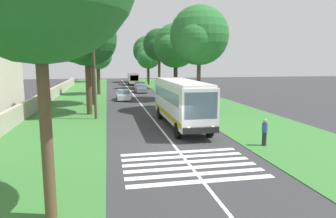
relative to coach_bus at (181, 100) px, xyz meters
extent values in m
plane|color=#333335|center=(-6.28, 1.80, -2.15)|extent=(160.00, 160.00, 0.00)
cube|color=#387533|center=(8.72, 10.00, -2.13)|extent=(120.00, 8.00, 0.04)
cube|color=#387533|center=(8.72, -6.40, -2.13)|extent=(120.00, 8.00, 0.04)
cube|color=silver|center=(8.72, 1.80, -2.14)|extent=(110.00, 0.16, 0.01)
cube|color=white|center=(-0.03, 0.00, -0.05)|extent=(11.00, 2.50, 2.90)
cube|color=slate|center=(0.27, 0.00, 0.48)|extent=(9.68, 2.54, 0.85)
cube|color=slate|center=(-5.49, 0.00, 0.30)|extent=(0.08, 2.20, 1.74)
cube|color=#B29E19|center=(-0.03, 0.00, -1.05)|extent=(10.78, 2.53, 0.36)
cube|color=white|center=(-0.03, 0.00, 1.49)|extent=(10.56, 2.30, 0.18)
cube|color=black|center=(-5.61, 0.00, -1.28)|extent=(0.16, 2.40, 0.40)
sphere|color=#F2EDCC|center=(-5.55, 0.80, -1.15)|extent=(0.24, 0.24, 0.24)
sphere|color=#F2EDCC|center=(-5.55, -0.81, -1.15)|extent=(0.24, 0.24, 0.24)
cylinder|color=black|center=(-3.93, 1.15, -1.60)|extent=(1.10, 0.32, 1.10)
cylinder|color=black|center=(3.47, 1.15, -1.60)|extent=(1.10, 0.32, 1.10)
cylinder|color=black|center=(-3.93, -1.15, -1.60)|extent=(1.10, 0.32, 1.10)
cylinder|color=black|center=(3.47, -1.15, -1.60)|extent=(1.10, 0.32, 1.10)
cube|color=silver|center=(-11.66, 1.80, -2.14)|extent=(0.45, 6.80, 0.01)
cube|color=silver|center=(-10.76, 1.80, -2.14)|extent=(0.45, 6.80, 0.01)
cube|color=silver|center=(-9.86, 1.80, -2.14)|extent=(0.45, 6.80, 0.01)
cube|color=silver|center=(-8.96, 1.80, -2.14)|extent=(0.45, 6.80, 0.01)
cube|color=silver|center=(-8.06, 1.80, -2.14)|extent=(0.45, 6.80, 0.01)
cube|color=silver|center=(-7.16, 1.80, -2.14)|extent=(0.45, 6.80, 0.01)
cube|color=silver|center=(18.20, 3.72, -1.62)|extent=(4.30, 1.75, 0.70)
cube|color=slate|center=(18.10, 3.72, -0.99)|extent=(2.00, 1.61, 0.55)
cylinder|color=black|center=(16.85, 4.50, -1.83)|extent=(0.64, 0.22, 0.64)
cylinder|color=black|center=(19.55, 4.50, -1.83)|extent=(0.64, 0.22, 0.64)
cylinder|color=black|center=(16.85, 2.94, -1.83)|extent=(0.64, 0.22, 0.64)
cylinder|color=black|center=(19.55, 2.94, -1.83)|extent=(0.64, 0.22, 0.64)
cube|color=gray|center=(28.00, 0.25, -1.62)|extent=(4.30, 1.75, 0.70)
cube|color=slate|center=(27.90, 0.25, -0.99)|extent=(2.00, 1.61, 0.55)
cylinder|color=black|center=(26.65, 1.03, -1.83)|extent=(0.64, 0.22, 0.64)
cylinder|color=black|center=(29.35, 1.03, -1.83)|extent=(0.64, 0.22, 0.64)
cylinder|color=black|center=(26.65, -0.53, -1.83)|extent=(0.64, 0.22, 0.64)
cylinder|color=black|center=(29.35, -0.53, -1.83)|extent=(0.64, 0.22, 0.64)
cube|color=#B7A893|center=(34.27, -0.22, -1.62)|extent=(4.30, 1.75, 0.70)
cube|color=slate|center=(34.17, -0.22, -0.99)|extent=(2.00, 1.61, 0.55)
cylinder|color=black|center=(32.92, 0.56, -1.83)|extent=(0.64, 0.22, 0.64)
cylinder|color=black|center=(35.62, 0.56, -1.83)|extent=(0.64, 0.22, 0.64)
cylinder|color=black|center=(32.92, -1.00, -1.83)|extent=(0.64, 0.22, 0.64)
cylinder|color=black|center=(35.62, -1.00, -1.83)|extent=(0.64, 0.22, 0.64)
cube|color=#BFB299|center=(45.18, 0.11, -0.67)|extent=(6.00, 2.10, 2.10)
cube|color=slate|center=(45.38, 0.11, -0.29)|extent=(5.04, 2.13, 0.70)
cube|color=slate|center=(42.21, 0.11, -0.46)|extent=(0.06, 1.76, 1.18)
cylinder|color=black|center=(43.28, 1.06, -1.77)|extent=(0.76, 0.24, 0.76)
cylinder|color=black|center=(47.08, 1.06, -1.77)|extent=(0.76, 0.24, 0.76)
cylinder|color=black|center=(43.28, -0.84, -1.77)|extent=(0.76, 0.24, 0.76)
cylinder|color=black|center=(47.08, -0.84, -1.77)|extent=(0.76, 0.24, 0.76)
cylinder|color=#4C3826|center=(26.00, 7.20, 0.38)|extent=(0.55, 0.55, 4.98)
sphere|color=#337A38|center=(26.00, 7.20, 4.12)|extent=(4.54, 4.54, 4.54)
sphere|color=#337A38|center=(27.37, 7.20, 3.78)|extent=(3.39, 3.39, 3.39)
sphere|color=#337A38|center=(24.87, 7.88, 3.78)|extent=(2.52, 2.52, 2.52)
cylinder|color=#4C3826|center=(14.10, 7.44, 0.94)|extent=(0.49, 0.49, 6.10)
sphere|color=#286B2D|center=(14.10, 7.44, 5.58)|extent=(5.79, 5.79, 5.79)
sphere|color=#286B2D|center=(15.83, 7.44, 5.15)|extent=(3.49, 3.49, 3.49)
sphere|color=#286B2D|center=(12.65, 8.31, 5.15)|extent=(4.30, 4.30, 4.30)
cylinder|color=brown|center=(-13.77, 7.80, 1.15)|extent=(0.39, 0.39, 6.52)
cylinder|color=#4C3826|center=(7.06, 7.63, 0.92)|extent=(0.56, 0.56, 6.05)
sphere|color=#1E5623|center=(7.06, 7.63, 5.53)|extent=(5.75, 5.75, 5.75)
sphere|color=#1E5623|center=(8.78, 7.63, 5.09)|extent=(3.70, 3.70, 3.70)
sphere|color=#1E5623|center=(5.62, 8.50, 5.09)|extent=(4.30, 4.30, 4.30)
cylinder|color=#4C3826|center=(57.38, 7.83, 1.15)|extent=(0.51, 0.51, 6.50)
sphere|color=#286B2D|center=(57.38, 7.83, 6.04)|extent=(5.97, 5.97, 5.97)
sphere|color=#286B2D|center=(59.17, 7.83, 5.59)|extent=(3.58, 3.58, 3.58)
sphere|color=#286B2D|center=(55.88, 8.72, 5.59)|extent=(4.43, 4.43, 4.43)
cylinder|color=#4C3826|center=(7.05, -3.63, 0.99)|extent=(0.41, 0.41, 6.19)
sphere|color=#286B2D|center=(7.05, -3.63, 5.76)|extent=(6.11, 6.11, 6.11)
sphere|color=#286B2D|center=(8.89, -3.63, 5.30)|extent=(3.55, 3.55, 3.55)
sphere|color=#286B2D|center=(5.52, -2.71, 5.30)|extent=(3.42, 3.42, 3.42)
cylinder|color=#3D2D1E|center=(16.87, -3.34, 0.73)|extent=(0.54, 0.54, 5.68)
sphere|color=#286B2D|center=(16.87, -3.34, 5.21)|extent=(5.95, 5.95, 5.95)
sphere|color=#286B2D|center=(18.66, -3.34, 4.76)|extent=(3.63, 3.63, 3.63)
sphere|color=#286B2D|center=(15.38, -2.44, 4.76)|extent=(3.86, 3.86, 3.86)
cylinder|color=#3D2D1E|center=(45.59, -3.47, 0.29)|extent=(0.44, 0.44, 4.78)
sphere|color=#286B2D|center=(45.59, -3.47, 4.17)|extent=(5.43, 5.43, 5.43)
sphere|color=#286B2D|center=(47.22, -3.47, 3.77)|extent=(3.33, 3.33, 3.33)
sphere|color=#286B2D|center=(44.23, -2.66, 3.77)|extent=(3.74, 3.74, 3.74)
cylinder|color=#3D2D1E|center=(34.42, -4.04, 1.22)|extent=(0.50, 0.50, 6.64)
sphere|color=#19471E|center=(34.42, -4.04, 6.23)|extent=(6.14, 6.14, 6.14)
sphere|color=#19471E|center=(36.26, -4.04, 5.77)|extent=(4.38, 4.38, 4.38)
sphere|color=#19471E|center=(32.89, -3.12, 5.77)|extent=(3.45, 3.45, 3.45)
cylinder|color=brown|center=(53.86, -4.33, 0.87)|extent=(0.38, 0.38, 5.95)
sphere|color=#1E5623|center=(53.86, -4.33, 5.84)|extent=(7.25, 7.25, 7.25)
sphere|color=#1E5623|center=(56.04, -4.33, 5.29)|extent=(4.26, 4.26, 4.26)
sphere|color=#1E5623|center=(52.05, -3.24, 5.29)|extent=(5.21, 5.21, 5.21)
cylinder|color=#473828|center=(4.29, 6.94, 2.12)|extent=(0.24, 0.24, 8.45)
cube|color=#3D3326|center=(4.29, 6.94, 5.75)|extent=(0.12, 1.40, 0.12)
cube|color=#B2A893|center=(13.72, 13.40, -1.35)|extent=(70.00, 0.40, 1.51)
cylinder|color=#26262D|center=(-6.92, -3.72, -1.68)|extent=(0.28, 0.28, 0.85)
cylinder|color=#334C99|center=(-6.92, -3.72, -0.96)|extent=(0.34, 0.34, 0.60)
sphere|color=tan|center=(-6.92, -3.72, -0.54)|extent=(0.24, 0.24, 0.24)
camera|label=1|loc=(-24.00, 5.81, 3.10)|focal=32.72mm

